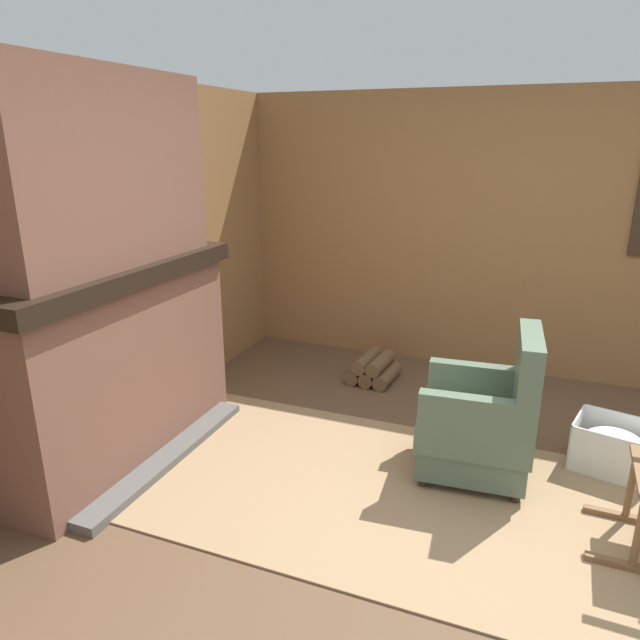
% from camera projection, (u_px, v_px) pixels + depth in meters
% --- Properties ---
extents(ground_plane, '(14.00, 14.00, 0.00)m').
position_uv_depth(ground_plane, '(462.00, 531.00, 2.98)').
color(ground_plane, brown).
extents(wood_panel_wall_left, '(0.06, 5.30, 2.36)m').
position_uv_depth(wood_panel_wall_left, '(79.00, 274.00, 3.46)').
color(wood_panel_wall_left, olive).
rests_on(wood_panel_wall_left, ground).
extents(wood_panel_wall_back, '(5.30, 0.09, 2.36)m').
position_uv_depth(wood_panel_wall_back, '(518.00, 236.00, 4.72)').
color(wood_panel_wall_back, olive).
rests_on(wood_panel_wall_back, ground).
extents(fireplace_hearth, '(0.65, 1.80, 1.25)m').
position_uv_depth(fireplace_hearth, '(123.00, 364.00, 3.54)').
color(fireplace_hearth, brown).
rests_on(fireplace_hearth, ground).
extents(chimney_breast, '(0.38, 1.49, 1.08)m').
position_uv_depth(chimney_breast, '(99.00, 170.00, 3.18)').
color(chimney_breast, brown).
rests_on(chimney_breast, fireplace_hearth).
extents(area_rug, '(3.24, 1.63, 0.01)m').
position_uv_depth(area_rug, '(399.00, 495.00, 3.28)').
color(area_rug, '#997A56').
rests_on(area_rug, ground).
extents(armchair, '(0.68, 0.63, 0.93)m').
position_uv_depth(armchair, '(482.00, 423.00, 3.38)').
color(armchair, '#516651').
rests_on(armchair, ground).
extents(firewood_stack, '(0.40, 0.43, 0.23)m').
position_uv_depth(firewood_stack, '(373.00, 369.00, 4.81)').
color(firewood_stack, brown).
rests_on(firewood_stack, ground).
extents(laundry_basket, '(0.53, 0.47, 0.31)m').
position_uv_depth(laundry_basket, '(614.00, 447.00, 3.50)').
color(laundry_basket, white).
rests_on(laundry_basket, ground).
extents(oil_lamp_vase, '(0.10, 0.10, 0.27)m').
position_uv_depth(oil_lamp_vase, '(45.00, 262.00, 2.97)').
color(oil_lamp_vase, '#B24C42').
rests_on(oil_lamp_vase, fireplace_hearth).
extents(storage_case, '(0.14, 0.28, 0.11)m').
position_uv_depth(storage_case, '(123.00, 249.00, 3.51)').
color(storage_case, black).
rests_on(storage_case, fireplace_hearth).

